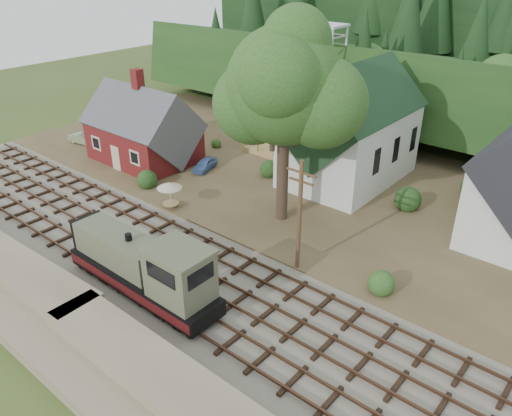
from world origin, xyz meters
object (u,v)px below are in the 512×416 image
Objects in this scene: locomotive at (146,269)px; car_green at (83,139)px; car_blue at (205,164)px; patio_set at (169,186)px.

locomotive is 29.19m from car_green.
locomotive is at bearing -71.24° from car_blue.
patio_set is at bearing 131.44° from locomotive.
car_green is at bearing 167.90° from patio_set.
car_blue is at bearing 115.31° from patio_set.
locomotive is at bearing -48.56° from patio_set.
locomotive is at bearing -126.18° from car_green.
locomotive reaches higher than patio_set.
patio_set is at bearing -112.82° from car_green.
car_green is 1.51× the size of patio_set.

